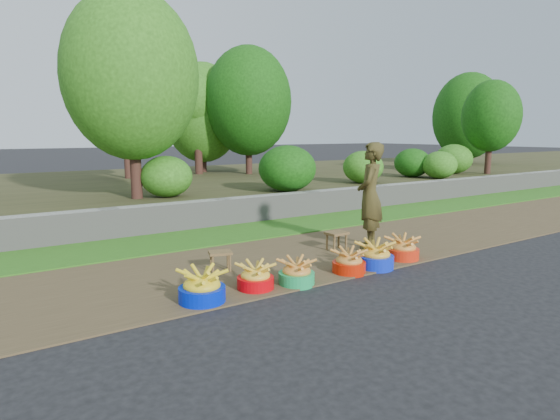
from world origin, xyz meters
TOP-DOWN VIEW (x-y plane):
  - ground_plane at (0.00, 0.00)m, footprint 120.00×120.00m
  - dirt_shoulder at (0.00, 1.25)m, footprint 80.00×2.50m
  - grass_verge at (0.00, 3.25)m, footprint 80.00×1.50m
  - retaining_wall at (0.00, 4.10)m, footprint 80.00×0.35m
  - earth_bank at (0.00, 9.00)m, footprint 80.00×10.00m
  - vegetation at (-0.47, 7.95)m, footprint 34.50×8.31m
  - basin_a at (-2.16, 0.27)m, footprint 0.52×0.52m
  - basin_b at (-1.44, 0.33)m, footprint 0.45×0.45m
  - basin_c at (-0.93, 0.20)m, footprint 0.45×0.45m
  - basin_d at (-0.06, 0.21)m, footprint 0.45×0.45m
  - basin_e at (0.41, 0.20)m, footprint 0.52×0.52m
  - basin_f at (1.06, 0.29)m, footprint 0.49×0.49m
  - stool_left at (-1.47, 1.22)m, footprint 0.36×0.31m
  - stool_right at (0.59, 1.23)m, footprint 0.34×0.27m
  - vendor_woman at (1.16, 1.09)m, footprint 0.74×0.71m

SIDE VIEW (x-z plane):
  - ground_plane at x=0.00m, z-range 0.00..0.00m
  - dirt_shoulder at x=0.00m, z-range 0.00..0.02m
  - grass_verge at x=0.00m, z-range 0.00..0.04m
  - basin_b at x=-1.44m, z-range -0.02..0.32m
  - basin_c at x=-0.93m, z-range -0.02..0.32m
  - basin_d at x=-0.06m, z-range -0.02..0.32m
  - basin_f at x=1.06m, z-range -0.02..0.34m
  - basin_e at x=0.41m, z-range -0.02..0.36m
  - basin_a at x=-2.16m, z-range -0.02..0.37m
  - stool_left at x=-1.47m, z-range 0.10..0.37m
  - earth_bank at x=0.00m, z-range 0.00..0.50m
  - stool_right at x=0.59m, z-range 0.11..0.40m
  - retaining_wall at x=0.00m, z-range 0.00..0.55m
  - vendor_woman at x=1.16m, z-range 0.02..1.72m
  - vegetation at x=-0.47m, z-range 0.44..4.66m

